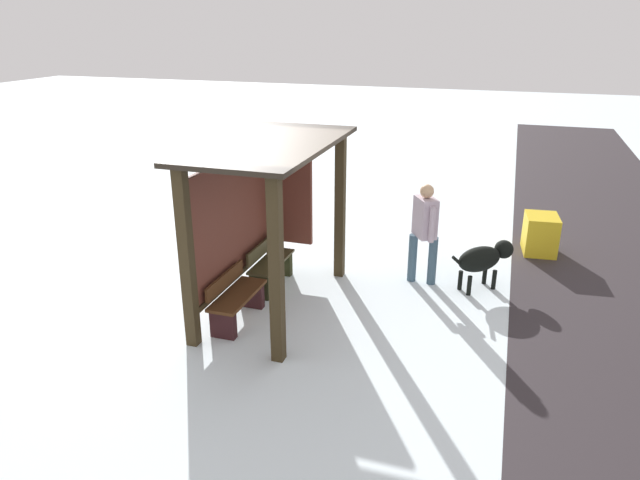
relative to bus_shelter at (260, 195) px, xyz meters
name	(u,v)px	position (x,y,z in m)	size (l,w,h in m)	color
ground_plane	(275,305)	(-0.12, -0.24, -1.66)	(60.00, 60.00, 0.00)	white
bus_shelter	(260,195)	(0.00, 0.00, 0.00)	(3.12, 1.61, 2.47)	#342916
bench_left_inside	(236,300)	(-0.74, 0.09, -1.34)	(1.13, 0.41, 0.71)	#4D2D17
bench_center_inside	(270,267)	(0.49, 0.09, -1.33)	(1.13, 0.36, 0.72)	#443D23
person_walking	(425,226)	(1.39, -2.20, -0.70)	(0.58, 0.52, 1.65)	#BAA6B5
dog	(484,258)	(1.45, -3.14, -1.15)	(0.89, 0.91, 0.75)	black
grit_bin	(540,234)	(3.35, -4.05, -1.31)	(0.70, 0.56, 0.71)	yellow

